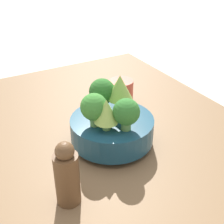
{
  "coord_description": "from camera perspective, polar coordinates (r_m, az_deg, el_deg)",
  "views": [
    {
      "loc": [
        -0.54,
        0.32,
        0.53
      ],
      "look_at": [
        0.03,
        -0.01,
        0.14
      ],
      "focal_mm": 50.0,
      "sensor_mm": 36.0,
      "label": 1
    }
  ],
  "objects": [
    {
      "name": "romanesco_piece_near",
      "position": [
        0.78,
        1.45,
        4.43
      ],
      "size": [
        0.07,
        0.07,
        0.1
      ],
      "color": "#7AB256",
      "rests_on": "bowl"
    },
    {
      "name": "romanesco_piece_far",
      "position": [
        0.72,
        -1.11,
        0.17
      ],
      "size": [
        0.06,
        0.06,
        0.08
      ],
      "color": "#609347",
      "rests_on": "bowl"
    },
    {
      "name": "ground_plane",
      "position": [
        0.82,
        0.73,
        -9.56
      ],
      "size": [
        6.0,
        6.0,
        0.0
      ],
      "primitive_type": "plane",
      "color": "beige"
    },
    {
      "name": "cup",
      "position": [
        0.99,
        1.67,
        3.67
      ],
      "size": [
        0.08,
        0.08,
        0.08
      ],
      "color": "#C64C38",
      "rests_on": "table"
    },
    {
      "name": "bowl",
      "position": [
        0.8,
        -0.0,
        -3.22
      ],
      "size": [
        0.21,
        0.21,
        0.07
      ],
      "color": "navy",
      "rests_on": "table"
    },
    {
      "name": "broccoli_floret_right",
      "position": [
        0.8,
        -1.82,
        3.61
      ],
      "size": [
        0.07,
        0.07,
        0.08
      ],
      "color": "#609347",
      "rests_on": "bowl"
    },
    {
      "name": "broccoli_floret_back",
      "position": [
        0.73,
        -3.3,
        0.83
      ],
      "size": [
        0.07,
        0.07,
        0.08
      ],
      "color": "#609347",
      "rests_on": "bowl"
    },
    {
      "name": "broccoli_floret_left",
      "position": [
        0.72,
        2.64,
        -0.09
      ],
      "size": [
        0.06,
        0.06,
        0.08
      ],
      "color": "#609347",
      "rests_on": "bowl"
    },
    {
      "name": "table",
      "position": [
        0.81,
        0.74,
        -8.33
      ],
      "size": [
        1.19,
        0.82,
        0.04
      ],
      "color": "brown",
      "rests_on": "ground_plane"
    },
    {
      "name": "pepper_mill",
      "position": [
        0.63,
        -8.26,
        -11.33
      ],
      "size": [
        0.05,
        0.05,
        0.15
      ],
      "color": "brown",
      "rests_on": "table"
    }
  ]
}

